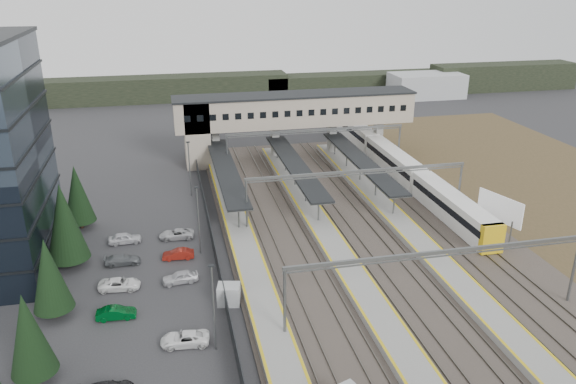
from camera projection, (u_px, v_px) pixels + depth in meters
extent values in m
plane|color=#2B2B2D|center=(288.00, 290.00, 56.45)|extent=(220.00, 220.00, 0.00)
cylinder|color=black|center=(37.00, 374.00, 43.65)|extent=(0.44, 0.44, 1.20)
cone|color=black|center=(28.00, 333.00, 42.27)|extent=(3.54, 3.54, 6.80)
cylinder|color=black|center=(56.00, 311.00, 51.84)|extent=(0.44, 0.44, 1.20)
cone|color=black|center=(49.00, 274.00, 50.43)|extent=(3.64, 3.64, 7.00)
cylinder|color=black|center=(71.00, 261.00, 60.94)|extent=(0.44, 0.44, 1.20)
cone|color=black|center=(64.00, 222.00, 59.26)|extent=(4.42, 4.42, 8.50)
cylinder|color=black|center=(82.00, 223.00, 70.05)|extent=(0.44, 0.44, 1.20)
cone|color=black|center=(77.00, 194.00, 68.59)|extent=(3.74, 3.74, 7.20)
imported|color=#024116|center=(116.00, 313.00, 51.58)|extent=(3.63, 1.39, 1.18)
imported|color=white|center=(120.00, 284.00, 56.41)|extent=(4.31, 2.32, 1.15)
imported|color=#55595C|center=(122.00, 260.00, 61.24)|extent=(3.89, 1.59, 1.13)
imported|color=silver|center=(125.00, 238.00, 66.03)|extent=(3.87, 1.71, 1.29)
imported|color=white|center=(185.00, 339.00, 47.96)|extent=(4.36, 2.33, 1.16)
imported|color=#BCBCC1|center=(180.00, 277.00, 57.59)|extent=(3.83, 1.85, 1.26)
imported|color=maroon|center=(178.00, 254.00, 62.43)|extent=(3.56, 1.44, 1.15)
imported|color=silver|center=(177.00, 234.00, 67.25)|extent=(4.31, 2.29, 1.15)
cylinder|color=slate|center=(214.00, 309.00, 46.12)|extent=(0.16, 0.16, 8.00)
cube|color=black|center=(211.00, 266.00, 44.67)|extent=(0.50, 0.25, 0.15)
cylinder|color=slate|center=(198.00, 221.00, 62.50)|extent=(0.16, 0.16, 8.00)
cube|color=black|center=(196.00, 187.00, 61.05)|extent=(0.50, 0.25, 0.15)
cylinder|color=slate|center=(190.00, 170.00, 78.89)|extent=(0.16, 0.16, 8.00)
cube|color=black|center=(188.00, 142.00, 77.43)|extent=(0.50, 0.25, 0.15)
cube|color=#26282B|center=(218.00, 264.00, 59.34)|extent=(0.08, 90.00, 2.00)
cube|color=#A8ABAE|center=(229.00, 294.00, 53.85)|extent=(2.46, 2.19, 1.95)
cube|color=#37312B|center=(382.00, 255.00, 63.36)|extent=(34.00, 90.00, 0.20)
cube|color=#59544C|center=(271.00, 265.00, 60.76)|extent=(0.08, 90.00, 0.14)
cube|color=#59544C|center=(284.00, 263.00, 61.05)|extent=(0.08, 90.00, 0.14)
cube|color=#59544C|center=(307.00, 261.00, 61.56)|extent=(0.08, 90.00, 0.14)
cube|color=#59544C|center=(320.00, 260.00, 61.85)|extent=(0.08, 90.00, 0.14)
cube|color=#59544C|center=(359.00, 256.00, 62.76)|extent=(0.08, 90.00, 0.14)
cube|color=#59544C|center=(371.00, 254.00, 63.04)|extent=(0.08, 90.00, 0.14)
cube|color=#59544C|center=(393.00, 252.00, 63.55)|extent=(0.08, 90.00, 0.14)
cube|color=#59544C|center=(404.00, 251.00, 63.84)|extent=(0.08, 90.00, 0.14)
cube|color=#59544C|center=(441.00, 247.00, 64.75)|extent=(0.08, 90.00, 0.14)
cube|color=#59544C|center=(453.00, 246.00, 65.04)|extent=(0.08, 90.00, 0.14)
cube|color=#59544C|center=(473.00, 243.00, 65.55)|extent=(0.08, 90.00, 0.14)
cube|color=#59544C|center=(484.00, 242.00, 65.84)|extent=(0.08, 90.00, 0.14)
cube|color=gray|center=(250.00, 266.00, 60.24)|extent=(3.20, 82.00, 0.90)
cube|color=gold|center=(237.00, 263.00, 59.79)|extent=(0.25, 82.00, 0.02)
cube|color=gold|center=(264.00, 260.00, 60.36)|extent=(0.25, 82.00, 0.02)
cube|color=gray|center=(340.00, 256.00, 62.24)|extent=(3.20, 82.00, 0.90)
cube|color=gold|center=(327.00, 254.00, 61.78)|extent=(0.25, 82.00, 0.02)
cube|color=gold|center=(352.00, 251.00, 62.36)|extent=(0.25, 82.00, 0.02)
cube|color=gray|center=(423.00, 247.00, 64.24)|extent=(3.20, 82.00, 0.90)
cube|color=gold|center=(412.00, 245.00, 63.78)|extent=(0.25, 82.00, 0.02)
cube|color=gold|center=(435.00, 243.00, 64.36)|extent=(0.25, 82.00, 0.02)
cube|color=black|center=(226.00, 169.00, 78.97)|extent=(3.00, 30.00, 0.25)
cube|color=slate|center=(226.00, 170.00, 79.03)|extent=(3.10, 30.00, 0.12)
cylinder|color=slate|center=(239.00, 216.00, 67.72)|extent=(0.20, 0.20, 3.10)
cylinder|color=slate|center=(232.00, 197.00, 73.64)|extent=(0.20, 0.20, 3.10)
cylinder|color=slate|center=(226.00, 180.00, 79.55)|extent=(0.20, 0.20, 3.10)
cylinder|color=slate|center=(222.00, 166.00, 85.47)|extent=(0.20, 0.20, 3.10)
cylinder|color=slate|center=(217.00, 153.00, 91.39)|extent=(0.20, 0.20, 3.10)
cube|color=black|center=(295.00, 164.00, 80.97)|extent=(3.00, 30.00, 0.25)
cube|color=slate|center=(295.00, 165.00, 81.02)|extent=(3.10, 30.00, 0.12)
cylinder|color=slate|center=(319.00, 209.00, 69.72)|extent=(0.20, 0.20, 3.10)
cylinder|color=slate|center=(306.00, 191.00, 75.64)|extent=(0.20, 0.20, 3.10)
cylinder|color=slate|center=(295.00, 175.00, 81.55)|extent=(0.20, 0.20, 3.10)
cylinder|color=slate|center=(286.00, 161.00, 87.47)|extent=(0.20, 0.20, 3.10)
cylinder|color=slate|center=(277.00, 149.00, 93.38)|extent=(0.20, 0.20, 3.10)
cube|color=black|center=(361.00, 160.00, 82.97)|extent=(3.00, 30.00, 0.25)
cube|color=slate|center=(361.00, 161.00, 83.02)|extent=(3.10, 30.00, 0.12)
cylinder|color=slate|center=(394.00, 203.00, 71.72)|extent=(0.20, 0.20, 3.10)
cylinder|color=slate|center=(376.00, 185.00, 77.63)|extent=(0.20, 0.20, 3.10)
cylinder|color=slate|center=(360.00, 170.00, 83.55)|extent=(0.20, 0.20, 3.10)
cylinder|color=slate|center=(347.00, 157.00, 89.46)|extent=(0.20, 0.20, 3.10)
cylinder|color=slate|center=(335.00, 146.00, 95.38)|extent=(0.20, 0.20, 3.10)
cube|color=#A19681|center=(295.00, 110.00, 93.68)|extent=(40.00, 6.00, 5.00)
cube|color=black|center=(295.00, 95.00, 92.76)|extent=(40.40, 6.40, 0.30)
cube|color=#A19681|center=(197.00, 133.00, 91.48)|extent=(4.00, 6.00, 11.00)
cube|color=black|center=(187.00, 119.00, 87.31)|extent=(1.00, 0.06, 1.00)
cube|color=black|center=(200.00, 118.00, 87.71)|extent=(1.00, 0.06, 1.00)
cube|color=black|center=(213.00, 118.00, 88.10)|extent=(1.00, 0.06, 1.00)
cube|color=black|center=(226.00, 117.00, 88.50)|extent=(1.00, 0.06, 1.00)
cube|color=black|center=(238.00, 116.00, 88.90)|extent=(1.00, 0.06, 1.00)
cube|color=black|center=(251.00, 116.00, 89.30)|extent=(1.00, 0.06, 1.00)
cube|color=black|center=(263.00, 115.00, 89.70)|extent=(1.00, 0.06, 1.00)
cube|color=black|center=(275.00, 114.00, 90.10)|extent=(1.00, 0.06, 1.00)
cube|color=black|center=(287.00, 114.00, 90.50)|extent=(1.00, 0.06, 1.00)
cube|color=black|center=(300.00, 113.00, 90.90)|extent=(1.00, 0.06, 1.00)
cube|color=black|center=(311.00, 113.00, 91.30)|extent=(1.00, 0.06, 1.00)
cube|color=black|center=(323.00, 112.00, 91.70)|extent=(1.00, 0.06, 1.00)
cube|color=black|center=(335.00, 111.00, 92.10)|extent=(1.00, 0.06, 1.00)
cube|color=black|center=(347.00, 111.00, 92.50)|extent=(1.00, 0.06, 1.00)
cube|color=black|center=(358.00, 110.00, 92.90)|extent=(1.00, 0.06, 1.00)
cube|color=black|center=(370.00, 110.00, 93.30)|extent=(1.00, 0.06, 1.00)
cube|color=black|center=(381.00, 109.00, 93.69)|extent=(1.00, 0.06, 1.00)
cube|color=black|center=(392.00, 108.00, 94.09)|extent=(1.00, 0.06, 1.00)
cube|color=black|center=(403.00, 108.00, 94.49)|extent=(1.00, 0.06, 1.00)
cube|color=gray|center=(207.00, 147.00, 92.69)|extent=(1.20, 1.60, 6.00)
cube|color=gray|center=(216.00, 146.00, 92.99)|extent=(1.20, 1.60, 6.00)
cube|color=gray|center=(275.00, 143.00, 94.98)|extent=(1.20, 1.60, 6.00)
cube|color=gray|center=(332.00, 139.00, 96.98)|extent=(1.20, 1.60, 6.00)
cube|color=gray|center=(378.00, 136.00, 98.68)|extent=(1.20, 1.60, 6.00)
cylinder|color=slate|center=(285.00, 305.00, 47.50)|extent=(0.28, 0.28, 7.00)
cylinder|color=slate|center=(574.00, 270.00, 53.09)|extent=(0.28, 0.28, 7.00)
cube|color=slate|center=(441.00, 252.00, 49.03)|extent=(28.40, 0.25, 0.35)
cube|color=slate|center=(441.00, 256.00, 49.17)|extent=(28.40, 0.12, 0.12)
cylinder|color=slate|center=(247.00, 207.00, 67.52)|extent=(0.28, 0.28, 7.00)
cylinder|color=slate|center=(459.00, 189.00, 73.11)|extent=(0.28, 0.28, 7.00)
cube|color=slate|center=(358.00, 171.00, 69.05)|extent=(28.40, 0.25, 0.35)
cube|color=slate|center=(358.00, 174.00, 69.19)|extent=(28.40, 0.12, 0.12)
cylinder|color=slate|center=(227.00, 157.00, 85.72)|extent=(0.28, 0.28, 7.00)
cylinder|color=slate|center=(399.00, 146.00, 91.32)|extent=(0.28, 0.28, 7.00)
cube|color=slate|center=(316.00, 130.00, 87.25)|extent=(28.40, 0.25, 0.35)
cube|color=slate|center=(316.00, 133.00, 87.39)|extent=(28.40, 0.12, 0.12)
cube|color=white|center=(453.00, 208.00, 71.15)|extent=(2.68, 18.54, 3.45)
cube|color=black|center=(453.00, 205.00, 71.01)|extent=(2.74, 17.94, 0.86)
cube|color=slate|center=(451.00, 218.00, 71.69)|extent=(2.30, 17.14, 0.48)
cube|color=white|center=(394.00, 162.00, 88.57)|extent=(2.68, 18.54, 3.45)
cube|color=black|center=(394.00, 159.00, 88.43)|extent=(2.74, 17.94, 0.86)
cube|color=slate|center=(394.00, 170.00, 89.11)|extent=(2.30, 17.14, 0.48)
cube|color=white|center=(355.00, 131.00, 105.99)|extent=(2.68, 18.54, 3.45)
cube|color=black|center=(355.00, 129.00, 105.85)|extent=(2.74, 17.94, 0.86)
cube|color=slate|center=(355.00, 138.00, 106.53)|extent=(2.30, 17.14, 0.48)
cube|color=gold|center=(492.00, 239.00, 62.81)|extent=(2.70, 0.90, 3.45)
cylinder|color=slate|center=(510.00, 235.00, 64.37)|extent=(0.20, 0.20, 3.42)
cylinder|color=slate|center=(485.00, 217.00, 69.29)|extent=(0.20, 0.20, 3.42)
cube|color=silver|center=(500.00, 208.00, 66.02)|extent=(2.11, 6.14, 3.20)
cube|color=black|center=(167.00, 88.00, 139.82)|extent=(60.00, 8.00, 6.00)
cube|color=black|center=(358.00, 83.00, 149.99)|extent=(50.00, 8.00, 5.00)
cube|color=black|center=(503.00, 77.00, 153.06)|extent=(40.00, 8.00, 7.00)
cube|color=#A8ABAE|center=(426.00, 85.00, 143.70)|extent=(18.00, 10.00, 6.00)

